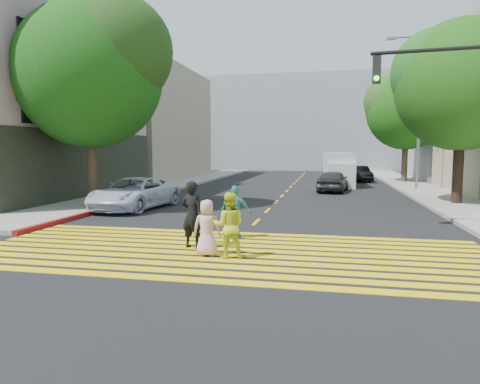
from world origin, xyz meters
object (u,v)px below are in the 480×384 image
(tree_right_far, at_px, (408,106))
(traffic_signal, at_px, (470,107))
(tree_left, at_px, (91,67))
(tree_right_near, at_px, (465,78))
(pedestrian_woman, at_px, (229,225))
(white_van, at_px, (339,171))
(pedestrian_man, at_px, (192,215))
(dark_car_parked, at_px, (359,174))
(dark_car_near, at_px, (333,181))
(pedestrian_child, at_px, (207,228))
(white_sedan, at_px, (135,193))
(pedestrian_extra, at_px, (235,212))
(silver_car, at_px, (333,172))

(tree_right_far, height_order, traffic_signal, tree_right_far)
(tree_left, height_order, tree_right_near, tree_left)
(pedestrian_woman, relative_size, white_van, 0.31)
(tree_left, xyz_separation_m, traffic_signal, (14.52, -3.47, -2.37))
(pedestrian_man, height_order, traffic_signal, traffic_signal)
(dark_car_parked, bearing_deg, dark_car_near, -113.70)
(pedestrian_child, height_order, white_sedan, pedestrian_child)
(dark_car_near, relative_size, white_van, 0.78)
(tree_left, xyz_separation_m, pedestrian_extra, (7.67, -5.32, -5.51))
(pedestrian_child, xyz_separation_m, dark_car_near, (3.26, 17.32, -0.02))
(tree_right_near, height_order, dark_car_parked, tree_right_near)
(dark_car_near, bearing_deg, pedestrian_man, 85.44)
(tree_right_near, distance_m, traffic_signal, 7.92)
(pedestrian_child, relative_size, pedestrian_extra, 0.90)
(white_sedan, height_order, silver_car, white_sedan)
(white_van, relative_size, traffic_signal, 0.85)
(tree_right_near, height_order, pedestrian_man, tree_right_near)
(pedestrian_child, xyz_separation_m, traffic_signal, (7.10, 4.08, 3.22))
(tree_left, distance_m, tree_right_far, 24.21)
(tree_right_far, relative_size, pedestrian_extra, 5.64)
(dark_car_near, bearing_deg, pedestrian_child, 87.93)
(tree_right_far, xyz_separation_m, pedestrian_child, (-8.93, -25.40, -5.32))
(dark_car_near, xyz_separation_m, white_van, (0.45, 4.08, 0.44))
(pedestrian_man, xyz_separation_m, dark_car_parked, (6.13, 25.79, -0.27))
(pedestrian_child, height_order, silver_car, pedestrian_child)
(pedestrian_woman, height_order, silver_car, pedestrian_woman)
(tree_right_far, distance_m, dark_car_parked, 6.48)
(pedestrian_woman, height_order, pedestrian_child, pedestrian_woman)
(white_sedan, distance_m, dark_car_near, 13.14)
(pedestrian_man, bearing_deg, white_van, -85.70)
(tree_right_far, height_order, white_sedan, tree_right_far)
(pedestrian_man, bearing_deg, tree_right_far, -95.02)
(tree_left, height_order, pedestrian_man, tree_left)
(pedestrian_woman, distance_m, dark_car_parked, 27.05)
(dark_car_parked, bearing_deg, white_van, -119.33)
(pedestrian_man, bearing_deg, white_sedan, -38.12)
(pedestrian_extra, bearing_deg, pedestrian_woman, 99.98)
(traffic_signal, bearing_deg, dark_car_parked, 99.37)
(pedestrian_child, bearing_deg, dark_car_parked, -108.95)
(pedestrian_extra, relative_size, dark_car_near, 0.39)
(pedestrian_child, bearing_deg, pedestrian_woman, 165.49)
(silver_car, xyz_separation_m, dark_car_parked, (2.11, -1.33, -0.06))
(tree_right_far, bearing_deg, white_van, -142.52)
(pedestrian_child, distance_m, dark_car_parked, 27.09)
(silver_car, bearing_deg, white_van, 91.40)
(dark_car_parked, relative_size, white_van, 0.75)
(pedestrian_man, relative_size, dark_car_near, 0.45)
(silver_car, bearing_deg, pedestrian_child, 81.73)
(tree_left, height_order, dark_car_parked, tree_left)
(dark_car_near, bearing_deg, white_sedan, 56.65)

